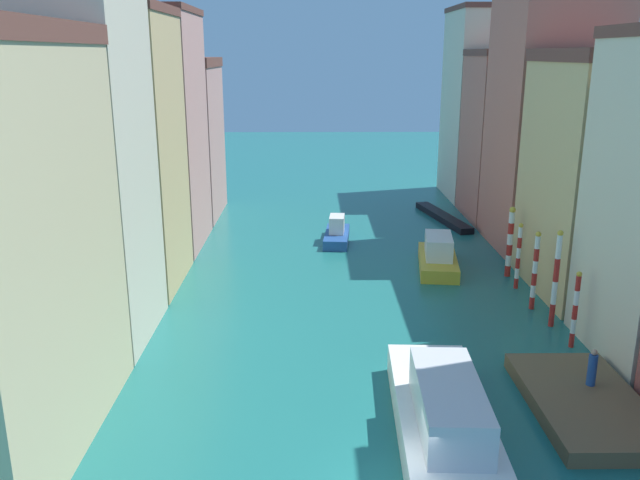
# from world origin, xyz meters

# --- Properties ---
(ground_plane) EXTENTS (154.00, 154.00, 0.00)m
(ground_plane) POSITION_xyz_m (0.00, 24.50, 0.00)
(ground_plane) COLOR #1E6B66
(building_left_1) EXTENTS (7.09, 7.31, 19.81)m
(building_left_1) POSITION_xyz_m (-14.17, 12.83, 9.91)
(building_left_1) COLOR beige
(building_left_1) RESTS_ON ground
(building_left_2) EXTENTS (7.09, 7.96, 16.39)m
(building_left_2) POSITION_xyz_m (-14.17, 20.69, 8.20)
(building_left_2) COLOR #DBB77A
(building_left_2) RESTS_ON ground
(building_left_3) EXTENTS (7.09, 8.69, 16.80)m
(building_left_3) POSITION_xyz_m (-14.17, 29.26, 8.41)
(building_left_3) COLOR tan
(building_left_3) RESTS_ON ground
(building_left_4) EXTENTS (7.09, 9.17, 13.41)m
(building_left_4) POSITION_xyz_m (-14.17, 38.56, 6.72)
(building_left_4) COLOR tan
(building_left_4) RESTS_ON ground
(building_right_2) EXTENTS (7.09, 9.60, 14.01)m
(building_right_2) POSITION_xyz_m (14.17, 19.05, 7.02)
(building_right_2) COLOR #DBB77A
(building_right_2) RESTS_ON ground
(building_right_3) EXTENTS (7.09, 8.91, 18.27)m
(building_right_3) POSITION_xyz_m (14.17, 28.70, 9.15)
(building_right_3) COLOR #C6705B
(building_right_3) RESTS_ON ground
(building_right_4) EXTENTS (7.09, 8.17, 14.07)m
(building_right_4) POSITION_xyz_m (14.17, 37.34, 7.04)
(building_right_4) COLOR #C6705B
(building_right_4) RESTS_ON ground
(building_right_5) EXTENTS (7.09, 9.31, 18.00)m
(building_right_5) POSITION_xyz_m (14.17, 46.16, 9.01)
(building_right_5) COLOR beige
(building_right_5) RESTS_ON ground
(waterfront_dock) EXTENTS (4.26, 7.70, 0.64)m
(waterfront_dock) POSITION_xyz_m (8.27, 5.22, 0.32)
(waterfront_dock) COLOR brown
(waterfront_dock) RESTS_ON ground
(person_on_dock) EXTENTS (0.36, 0.36, 1.59)m
(person_on_dock) POSITION_xyz_m (8.81, 6.12, 1.38)
(person_on_dock) COLOR #234C93
(person_on_dock) RESTS_ON waterfront_dock
(mooring_pole_0) EXTENTS (0.27, 0.27, 3.87)m
(mooring_pole_0) POSITION_xyz_m (9.98, 11.07, 1.98)
(mooring_pole_0) COLOR red
(mooring_pole_0) RESTS_ON ground
(mooring_pole_1) EXTENTS (0.30, 0.30, 5.20)m
(mooring_pole_1) POSITION_xyz_m (9.88, 13.60, 2.65)
(mooring_pole_1) COLOR red
(mooring_pole_1) RESTS_ON ground
(mooring_pole_2) EXTENTS (0.31, 0.31, 4.47)m
(mooring_pole_2) POSITION_xyz_m (9.64, 16.02, 2.28)
(mooring_pole_2) COLOR red
(mooring_pole_2) RESTS_ON ground
(mooring_pole_3) EXTENTS (0.28, 0.28, 4.08)m
(mooring_pole_3) POSITION_xyz_m (9.76, 19.35, 2.08)
(mooring_pole_3) COLOR red
(mooring_pole_3) RESTS_ON ground
(mooring_pole_4) EXTENTS (0.39, 0.39, 4.55)m
(mooring_pole_4) POSITION_xyz_m (9.89, 21.60, 2.33)
(mooring_pole_4) COLOR red
(mooring_pole_4) RESTS_ON ground
(vaporetto_white) EXTENTS (3.82, 12.97, 2.83)m
(vaporetto_white) POSITION_xyz_m (2.14, 2.29, 1.00)
(vaporetto_white) COLOR white
(vaporetto_white) RESTS_ON ground
(gondola_black) EXTENTS (3.20, 9.86, 0.51)m
(gondola_black) POSITION_xyz_m (8.57, 36.27, 0.26)
(gondola_black) COLOR black
(gondola_black) RESTS_ON ground
(motorboat_0) EXTENTS (2.20, 5.39, 2.02)m
(motorboat_0) POSITION_xyz_m (-0.74, 29.63, 0.65)
(motorboat_0) COLOR #234C93
(motorboat_0) RESTS_ON ground
(motorboat_1) EXTENTS (3.21, 6.74, 2.24)m
(motorboat_1) POSITION_xyz_m (5.71, 23.21, 0.85)
(motorboat_1) COLOR gold
(motorboat_1) RESTS_ON ground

